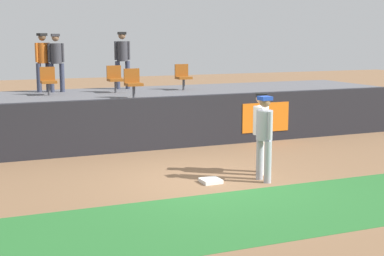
{
  "coord_description": "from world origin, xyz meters",
  "views": [
    {
      "loc": [
        -4.86,
        -10.62,
        3.03
      ],
      "look_at": [
        -0.03,
        0.87,
        1.0
      ],
      "focal_mm": 53.63,
      "sensor_mm": 36.0,
      "label": 1
    }
  ],
  "objects_px": {
    "player_fielder_home": "(261,127)",
    "player_runner_visitor": "(264,132)",
    "seat_back_center": "(115,77)",
    "first_base": "(211,181)",
    "spectator_casual": "(43,58)",
    "spectator_hooded": "(56,58)",
    "seat_front_center": "(133,82)",
    "seat_back_right": "(183,75)",
    "spectator_capped": "(122,56)",
    "seat_back_left": "(48,79)"
  },
  "relations": [
    {
      "from": "seat_front_center",
      "to": "spectator_capped",
      "type": "height_order",
      "value": "spectator_capped"
    },
    {
      "from": "player_fielder_home",
      "to": "spectator_hooded",
      "type": "height_order",
      "value": "spectator_hooded"
    },
    {
      "from": "spectator_casual",
      "to": "seat_back_left",
      "type": "bearing_deg",
      "value": 67.7
    },
    {
      "from": "seat_front_center",
      "to": "player_fielder_home",
      "type": "bearing_deg",
      "value": -73.92
    },
    {
      "from": "player_fielder_home",
      "to": "spectator_casual",
      "type": "relative_size",
      "value": 0.97
    },
    {
      "from": "seat_back_center",
      "to": "seat_back_right",
      "type": "xyz_separation_m",
      "value": [
        2.29,
        0.0,
        0.0
      ]
    },
    {
      "from": "seat_back_center",
      "to": "first_base",
      "type": "bearing_deg",
      "value": -89.18
    },
    {
      "from": "first_base",
      "to": "spectator_hooded",
      "type": "height_order",
      "value": "spectator_hooded"
    },
    {
      "from": "player_runner_visitor",
      "to": "seat_back_center",
      "type": "height_order",
      "value": "seat_back_center"
    },
    {
      "from": "player_runner_visitor",
      "to": "spectator_capped",
      "type": "bearing_deg",
      "value": -177.63
    },
    {
      "from": "player_fielder_home",
      "to": "player_runner_visitor",
      "type": "bearing_deg",
      "value": 2.99
    },
    {
      "from": "first_base",
      "to": "player_fielder_home",
      "type": "relative_size",
      "value": 0.22
    },
    {
      "from": "spectator_capped",
      "to": "spectator_casual",
      "type": "relative_size",
      "value": 1.02
    },
    {
      "from": "first_base",
      "to": "seat_back_left",
      "type": "distance_m",
      "value": 7.51
    },
    {
      "from": "player_runner_visitor",
      "to": "seat_back_right",
      "type": "bearing_deg",
      "value": 169.39
    },
    {
      "from": "player_fielder_home",
      "to": "seat_back_right",
      "type": "height_order",
      "value": "seat_back_right"
    },
    {
      "from": "seat_back_left",
      "to": "spectator_hooded",
      "type": "height_order",
      "value": "spectator_hooded"
    },
    {
      "from": "spectator_capped",
      "to": "spectator_casual",
      "type": "bearing_deg",
      "value": 4.76
    },
    {
      "from": "first_base",
      "to": "spectator_capped",
      "type": "relative_size",
      "value": 0.21
    },
    {
      "from": "seat_front_center",
      "to": "seat_back_left",
      "type": "relative_size",
      "value": 1.0
    },
    {
      "from": "player_fielder_home",
      "to": "spectator_capped",
      "type": "xyz_separation_m",
      "value": [
        -0.9,
        7.74,
        1.3
      ]
    },
    {
      "from": "seat_back_center",
      "to": "spectator_capped",
      "type": "distance_m",
      "value": 1.34
    },
    {
      "from": "first_base",
      "to": "player_runner_visitor",
      "type": "relative_size",
      "value": 0.22
    },
    {
      "from": "seat_back_right",
      "to": "spectator_capped",
      "type": "height_order",
      "value": "spectator_capped"
    },
    {
      "from": "spectator_casual",
      "to": "first_base",
      "type": "bearing_deg",
      "value": 83.8
    },
    {
      "from": "seat_back_center",
      "to": "spectator_hooded",
      "type": "xyz_separation_m",
      "value": [
        -1.65,
        0.85,
        0.59
      ]
    },
    {
      "from": "seat_back_right",
      "to": "seat_front_center",
      "type": "height_order",
      "value": "same"
    },
    {
      "from": "seat_back_left",
      "to": "spectator_hooded",
      "type": "bearing_deg",
      "value": 64.71
    },
    {
      "from": "spectator_hooded",
      "to": "spectator_capped",
      "type": "xyz_separation_m",
      "value": [
        2.21,
        0.2,
        0.04
      ]
    },
    {
      "from": "player_runner_visitor",
      "to": "spectator_casual",
      "type": "bearing_deg",
      "value": -160.94
    },
    {
      "from": "player_fielder_home",
      "to": "seat_back_center",
      "type": "height_order",
      "value": "seat_back_center"
    },
    {
      "from": "seat_back_center",
      "to": "seat_back_left",
      "type": "distance_m",
      "value": 2.05
    },
    {
      "from": "player_fielder_home",
      "to": "seat_front_center",
      "type": "xyz_separation_m",
      "value": [
        -1.41,
        4.89,
        0.68
      ]
    },
    {
      "from": "seat_front_center",
      "to": "spectator_capped",
      "type": "xyz_separation_m",
      "value": [
        0.51,
        2.85,
        0.62
      ]
    },
    {
      "from": "seat_back_center",
      "to": "seat_back_right",
      "type": "bearing_deg",
      "value": 0.0
    },
    {
      "from": "player_fielder_home",
      "to": "spectator_casual",
      "type": "height_order",
      "value": "spectator_casual"
    },
    {
      "from": "first_base",
      "to": "seat_back_right",
      "type": "height_order",
      "value": "seat_back_right"
    },
    {
      "from": "spectator_capped",
      "to": "seat_back_center",
      "type": "bearing_deg",
      "value": 67.46
    },
    {
      "from": "player_runner_visitor",
      "to": "seat_back_center",
      "type": "bearing_deg",
      "value": -172.74
    },
    {
      "from": "seat_back_right",
      "to": "spectator_capped",
      "type": "xyz_separation_m",
      "value": [
        -1.74,
        1.05,
        0.62
      ]
    },
    {
      "from": "seat_back_center",
      "to": "seat_back_left",
      "type": "xyz_separation_m",
      "value": [
        -2.05,
        -0.0,
        -0.0
      ]
    },
    {
      "from": "seat_back_left",
      "to": "spectator_casual",
      "type": "xyz_separation_m",
      "value": [
        0.02,
        1.07,
        0.6
      ]
    },
    {
      "from": "first_base",
      "to": "seat_back_right",
      "type": "bearing_deg",
      "value": 72.6
    },
    {
      "from": "seat_back_center",
      "to": "spectator_capped",
      "type": "bearing_deg",
      "value": 62.24
    },
    {
      "from": "spectator_capped",
      "to": "first_base",
      "type": "bearing_deg",
      "value": 92.0
    },
    {
      "from": "seat_back_center",
      "to": "seat_front_center",
      "type": "relative_size",
      "value": 1.0
    },
    {
      "from": "player_fielder_home",
      "to": "seat_back_right",
      "type": "relative_size",
      "value": 2.13
    },
    {
      "from": "seat_back_center",
      "to": "seat_front_center",
      "type": "bearing_deg",
      "value": -88.74
    },
    {
      "from": "first_base",
      "to": "seat_front_center",
      "type": "height_order",
      "value": "seat_front_center"
    },
    {
      "from": "seat_back_center",
      "to": "seat_front_center",
      "type": "height_order",
      "value": "same"
    }
  ]
}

